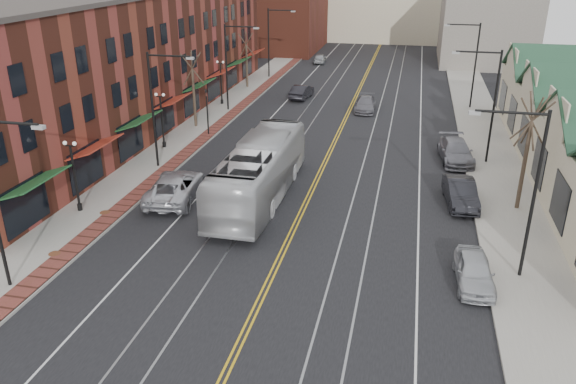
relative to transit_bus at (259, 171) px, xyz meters
The scene contains 31 objects.
ground 12.77m from the transit_bus, 76.52° to the right, with size 160.00×160.00×0.00m, color black.
sidewalk_left 12.02m from the transit_bus, 139.59° to the left, with size 4.00×120.00×0.15m, color gray.
sidewalk_right 16.91m from the transit_bus, 27.28° to the left, with size 4.00×120.00×0.15m, color gray.
building_left 22.08m from the transit_bus, 137.51° to the left, with size 10.00×50.00×11.00m, color maroon.
backdrop_left 59.39m from the transit_bus, 102.75° to the left, with size 14.00×18.00×14.00m, color maroon.
backdrop_mid 72.82m from the transit_bus, 87.68° to the left, with size 22.00×14.00×9.00m, color beige.
backdrop_right 55.80m from the transit_bus, 71.20° to the left, with size 12.00×16.00×11.00m, color slate.
streetlight_l_1 9.46m from the transit_bus, 155.41° to the left, with size 3.33×0.25×8.00m.
streetlight_l_2 21.55m from the transit_bus, 112.34° to the left, with size 3.33×0.25×8.00m.
streetlight_l_3 36.75m from the transit_bus, 102.78° to the left, with size 3.33×0.25×8.00m.
streetlight_r_0 15.67m from the transit_bus, 24.22° to the right, with size 3.33×0.25×8.00m.
streetlight_r_1 17.33m from the transit_bus, 34.75° to the left, with size 3.33×0.25×8.00m.
streetlight_r_2 29.44m from the transit_bus, 61.44° to the left, with size 3.33×0.25×8.00m.
lamppost_l_1 10.75m from the transit_bus, 156.46° to the right, with size 0.84×0.28×4.27m.
lamppost_l_2 12.51m from the transit_bus, 141.97° to the left, with size 0.84×0.28×4.27m.
lamppost_l_3 23.84m from the transit_bus, 114.41° to the left, with size 0.84×0.28×4.27m.
tree_left_near 16.79m from the transit_bus, 124.88° to the left, with size 1.78×1.37×6.48m.
tree_left_far 31.24m from the transit_bus, 107.83° to the left, with size 1.66×1.28×6.02m.
tree_right_mid 15.66m from the transit_bus, ahead, with size 1.90×1.46×6.93m.
manhole_mid 12.54m from the transit_bus, 131.61° to the right, with size 0.60×0.60×0.02m, color #592D19.
manhole_far 9.45m from the transit_bus, 152.52° to the right, with size 0.60×0.60×0.02m, color #592D19.
traffic_signal 14.00m from the transit_bus, 123.17° to the left, with size 0.18×0.15×3.80m.
transit_bus is the anchor object (origin of this frame).
parked_suv 5.34m from the transit_bus, 166.61° to the right, with size 2.76×5.98×1.66m, color silver.
parked_car_a 14.34m from the transit_bus, 31.04° to the right, with size 1.64×4.09×1.39m, color #B6B9BE.
parked_car_b 12.32m from the transit_bus, ahead, with size 1.63×4.69×1.54m, color black.
parked_car_c 15.65m from the transit_bus, 38.36° to the left, with size 2.17×5.34×1.55m, color slate.
parked_car_d 15.55m from the transit_bus, 37.95° to the left, with size 1.62×4.03×1.37m, color black.
distant_car_left 26.32m from the transit_bus, 95.57° to the left, with size 1.52×4.35×1.43m, color black.
distant_car_right 23.02m from the transit_bus, 78.84° to the left, with size 1.88×4.63×1.34m, color slate.
distant_car_far 46.92m from the transit_bus, 94.99° to the left, with size 1.57×3.90×1.33m, color #A2A6A9.
Camera 1 is at (5.78, -18.70, 14.22)m, focal length 35.00 mm.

